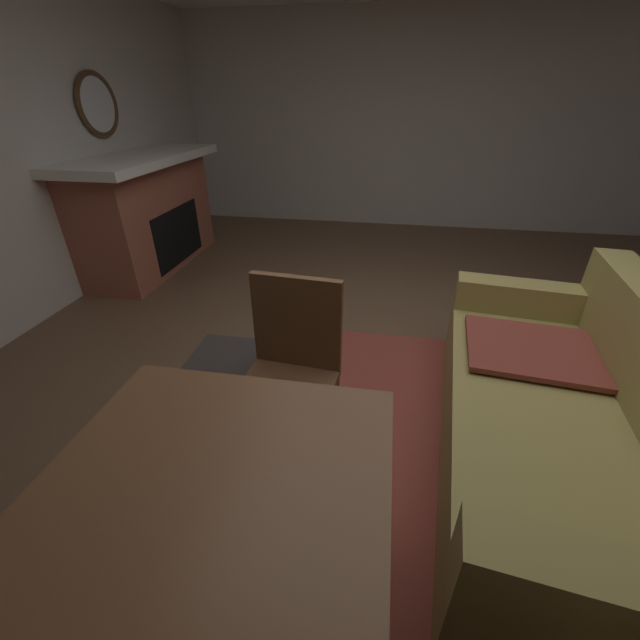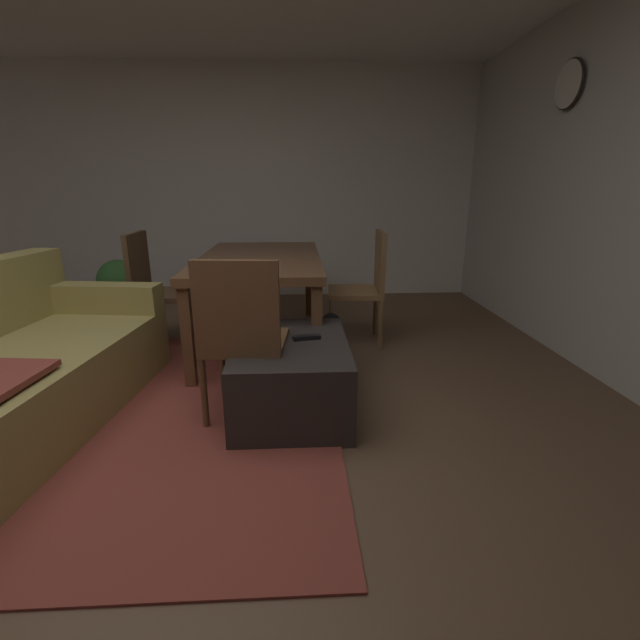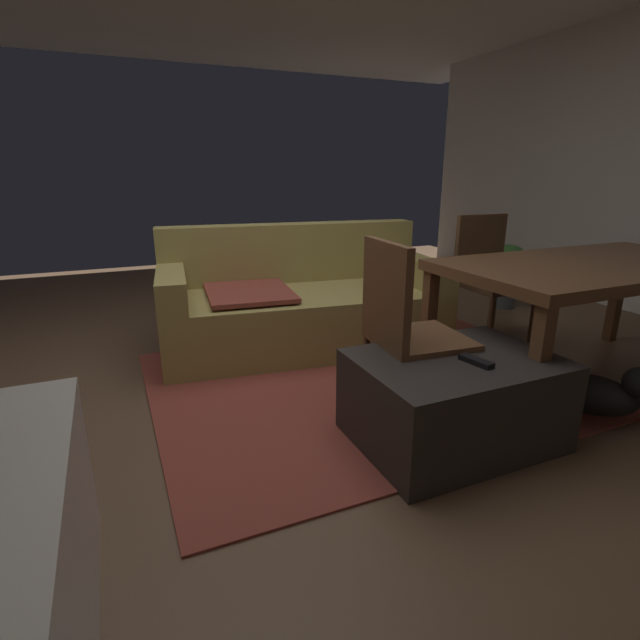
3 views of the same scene
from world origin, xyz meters
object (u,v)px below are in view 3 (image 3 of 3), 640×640
(couch, at_px, (300,304))
(dining_chair_west, at_px, (404,324))
(dining_chair_north, at_px, (488,271))
(potted_plant, at_px, (507,271))
(tv_remote, at_px, (476,361))
(dining_table, at_px, (595,274))
(ottoman_coffee_table, at_px, (453,399))
(small_dog, at_px, (598,392))

(couch, height_order, dining_chair_west, dining_chair_west)
(dining_chair_north, xyz_separation_m, potted_plant, (0.80, 0.59, -0.18))
(tv_remote, distance_m, potted_plant, 2.66)
(couch, height_order, dining_table, couch)
(ottoman_coffee_table, relative_size, dining_chair_north, 0.98)
(dining_table, xyz_separation_m, dining_chair_north, (0.00, 0.87, -0.14))
(dining_table, distance_m, dining_chair_north, 0.88)
(couch, height_order, ottoman_coffee_table, couch)
(ottoman_coffee_table, bearing_deg, tv_remote, -72.23)
(tv_remote, distance_m, dining_table, 1.22)
(dining_chair_west, height_order, small_dog, dining_chair_west)
(small_dog, bearing_deg, dining_chair_west, 154.63)
(tv_remote, xyz_separation_m, dining_chair_west, (-0.15, 0.35, 0.09))
(dining_chair_west, bearing_deg, dining_chair_north, 33.47)
(ottoman_coffee_table, bearing_deg, dining_table, 12.05)
(dining_table, bearing_deg, potted_plant, 61.36)
(dining_chair_west, bearing_deg, dining_table, -0.36)
(couch, relative_size, ottoman_coffee_table, 2.27)
(couch, bearing_deg, potted_plant, 4.20)
(couch, relative_size, dining_chair_north, 2.22)
(potted_plant, bearing_deg, dining_table, -118.64)
(couch, relative_size, potted_plant, 3.48)
(tv_remote, xyz_separation_m, small_dog, (0.74, -0.07, -0.26))
(ottoman_coffee_table, height_order, dining_table, dining_table)
(tv_remote, relative_size, potted_plant, 0.27)
(tv_remote, relative_size, dining_chair_west, 0.17)
(dining_chair_north, distance_m, small_dog, 1.39)
(tv_remote, height_order, potted_plant, potted_plant)
(tv_remote, bearing_deg, dining_chair_north, 35.33)
(potted_plant, bearing_deg, dining_chair_north, -143.29)
(couch, distance_m, dining_chair_north, 1.43)
(dining_table, relative_size, dining_chair_north, 1.95)
(tv_remote, xyz_separation_m, dining_table, (1.15, 0.34, 0.23))
(couch, bearing_deg, tv_remote, -83.36)
(dining_table, distance_m, potted_plant, 1.70)
(dining_table, bearing_deg, dining_chair_north, 89.90)
(ottoman_coffee_table, height_order, dining_chair_west, dining_chair_west)
(tv_remote, relative_size, dining_table, 0.09)
(couch, distance_m, ottoman_coffee_table, 1.57)
(ottoman_coffee_table, xyz_separation_m, dining_chair_north, (1.18, 1.12, 0.31))
(tv_remote, relative_size, small_dog, 0.33)
(tv_remote, distance_m, dining_chair_west, 0.39)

